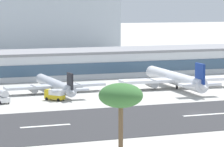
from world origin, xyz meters
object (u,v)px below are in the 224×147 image
object	(u,v)px
terminal_building	(81,63)
service_fuel_truck_1	(0,96)
service_box_truck_0	(55,94)
palm_tree_1	(121,97)
distant_hotel_block	(5,11)
airliner_navy_tail_gate_1	(177,79)
airliner_black_tail_gate_0	(56,85)

from	to	relation	value
terminal_building	service_fuel_truck_1	size ratio (longest dim) A/B	16.88
terminal_building	service_box_truck_0	xyz separation A→B (m)	(-26.20, -56.74, -3.38)
terminal_building	service_fuel_truck_1	distance (m)	69.25
service_box_truck_0	palm_tree_1	xyz separation A→B (m)	(-12.80, -87.45, 12.44)
distant_hotel_block	service_fuel_truck_1	bearing A→B (deg)	-100.96
airliner_navy_tail_gate_1	service_box_truck_0	distance (m)	46.00
distant_hotel_block	service_fuel_truck_1	distance (m)	177.78
service_fuel_truck_1	palm_tree_1	size ratio (longest dim) A/B	0.54
service_fuel_truck_1	airliner_black_tail_gate_0	bearing A→B (deg)	-71.78
distant_hotel_block	service_box_truck_0	xyz separation A→B (m)	(-17.72, -174.93, -22.53)
service_box_truck_0	service_fuel_truck_1	bearing A→B (deg)	43.68
service_box_truck_0	palm_tree_1	distance (m)	89.25
terminal_building	palm_tree_1	bearing A→B (deg)	-105.14
terminal_building	airliner_navy_tail_gate_1	world-z (taller)	airliner_navy_tail_gate_1
terminal_building	airliner_navy_tail_gate_1	bearing A→B (deg)	-68.28
distant_hotel_block	airliner_black_tail_gate_0	world-z (taller)	distant_hotel_block
distant_hotel_block	service_fuel_truck_1	size ratio (longest dim) A/B	14.95
terminal_building	distant_hotel_block	bearing A→B (deg)	94.10
airliner_black_tail_gate_0	service_fuel_truck_1	xyz separation A→B (m)	(-19.93, -11.70, -0.57)
terminal_building	airliner_black_tail_gate_0	world-z (taller)	terminal_building
service_fuel_truck_1	palm_tree_1	distance (m)	90.10
airliner_black_tail_gate_0	airliner_navy_tail_gate_1	size ratio (longest dim) A/B	0.79
terminal_building	palm_tree_1	distance (m)	149.64
airliner_navy_tail_gate_1	service_box_truck_0	size ratio (longest dim) A/B	8.06
palm_tree_1	airliner_navy_tail_gate_1	bearing A→B (deg)	59.27
service_box_truck_0	service_fuel_truck_1	xyz separation A→B (m)	(-15.82, 1.77, 0.24)
distant_hotel_block	service_box_truck_0	world-z (taller)	distant_hotel_block
service_fuel_truck_1	palm_tree_1	world-z (taller)	palm_tree_1
distant_hotel_block	airliner_navy_tail_gate_1	bearing A→B (deg)	-80.65
airliner_black_tail_gate_0	service_fuel_truck_1	world-z (taller)	airliner_black_tail_gate_0
terminal_building	airliner_navy_tail_gate_1	size ratio (longest dim) A/B	3.02
service_box_truck_0	airliner_black_tail_gate_0	bearing A→B (deg)	-56.89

